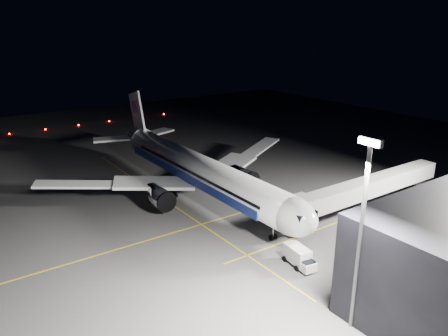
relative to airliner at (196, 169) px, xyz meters
name	(u,v)px	position (x,y,z in m)	size (l,w,h in m)	color
ground	(200,197)	(1.08, 0.00, -5.16)	(200.00, 200.00, 0.00)	#4C4C4F
guide_line_main	(232,215)	(11.08, 0.00, -5.16)	(0.25, 80.00, 0.01)	gold
guide_line_cross	(171,204)	(1.08, -6.00, -5.16)	(70.00, 0.25, 0.01)	gold
guide_line_side	(327,226)	(23.08, 10.00, -5.16)	(0.25, 40.00, 0.01)	gold
airliner	(196,169)	(0.00, 0.00, 0.00)	(61.48, 54.22, 16.64)	silver
jet_bridge	(362,189)	(23.08, 18.06, -0.58)	(3.60, 34.40, 6.30)	#B2B2B7
floodlight_mast_south	(362,220)	(41.08, -6.01, 7.21)	(2.40, 0.67, 20.70)	#59595E
taxiway_lights	(79,125)	(-70.92, 0.00, -4.94)	(0.44, 60.44, 0.44)	#FF140A
service_truck	(299,257)	(29.18, -2.06, -3.77)	(5.31, 2.75, 2.60)	white
baggage_tug	(223,178)	(-3.06, 7.99, -4.34)	(2.89, 2.55, 1.79)	black
safety_cone_a	(230,194)	(3.86, 4.91, -4.85)	(0.41, 0.41, 0.62)	#FF680A
safety_cone_b	(237,201)	(7.08, 4.00, -4.82)	(0.46, 0.46, 0.69)	#FF680A
safety_cone_c	(221,181)	(-3.23, 7.66, -4.85)	(0.41, 0.41, 0.62)	#FF680A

